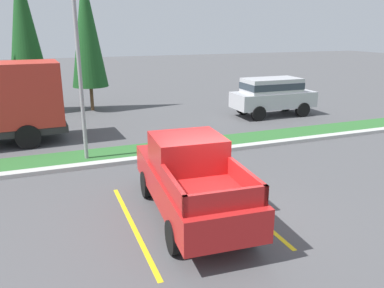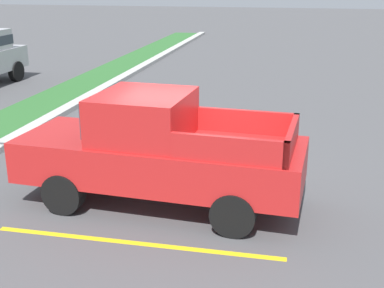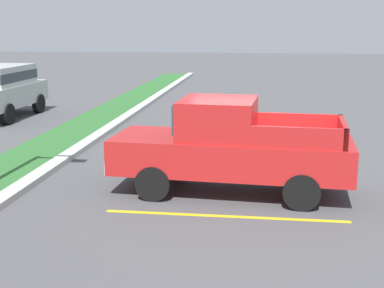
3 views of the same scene
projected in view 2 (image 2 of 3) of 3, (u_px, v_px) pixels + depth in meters
name	position (u px, v px, depth m)	size (l,w,h in m)	color
ground_plane	(182.00, 192.00, 10.13)	(120.00, 120.00, 0.00)	#4C4C4F
parking_line_near	(136.00, 243.00, 8.22)	(0.12, 4.80, 0.01)	yellow
parking_line_far	(180.00, 173.00, 11.10)	(0.12, 4.80, 0.01)	yellow
pickup_truck_main	(157.00, 151.00, 9.34)	(2.23, 5.34, 2.10)	black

